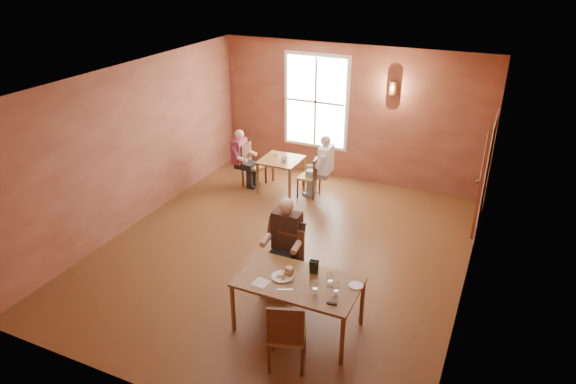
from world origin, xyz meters
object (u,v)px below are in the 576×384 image
at_px(diner_maroon, 253,159).
at_px(main_table, 298,304).
at_px(diner_main, 284,254).
at_px(second_table, 281,175).
at_px(chair_empty, 287,332).
at_px(chair_diner_main, 285,264).
at_px(diner_white, 310,167).
at_px(chair_diner_white, 309,176).
at_px(chair_diner_maroon, 254,165).

bearing_deg(diner_maroon, main_table, 35.25).
xyz_separation_m(diner_main, second_table, (-1.62, 3.34, -0.34)).
distance_m(chair_empty, diner_maroon, 5.51).
xyz_separation_m(main_table, diner_main, (-0.50, 0.62, 0.32)).
height_order(chair_diner_main, chair_empty, chair_diner_main).
distance_m(chair_empty, second_table, 5.18).
xyz_separation_m(diner_white, diner_maroon, (-1.36, 0.00, -0.04)).
height_order(chair_diner_main, diner_white, diner_white).
distance_m(chair_diner_main, diner_white, 3.44).
xyz_separation_m(main_table, diner_white, (-1.44, 3.96, 0.27)).
bearing_deg(diner_maroon, diner_white, 90.00).
bearing_deg(chair_diner_white, diner_main, -163.83).
bearing_deg(chair_diner_main, chair_diner_maroon, -55.58).
distance_m(main_table, chair_empty, 0.72).
xyz_separation_m(main_table, chair_empty, (0.15, -0.69, 0.12)).
xyz_separation_m(chair_diner_main, chair_empty, (0.65, -1.34, -0.00)).
xyz_separation_m(chair_diner_main, diner_main, (0.00, -0.03, 0.20)).
bearing_deg(chair_diner_main, chair_empty, 115.98).
xyz_separation_m(chair_empty, chair_diner_maroon, (-2.92, 4.65, -0.03)).
bearing_deg(main_table, chair_diner_main, 127.57).
bearing_deg(chair_diner_main, chair_diner_white, -73.69).
height_order(chair_diner_main, diner_maroon, diner_maroon).
xyz_separation_m(chair_diner_main, second_table, (-1.62, 3.31, -0.14)).
xyz_separation_m(main_table, chair_diner_main, (-0.50, 0.65, 0.12)).
height_order(chair_diner_main, chair_diner_maroon, chair_diner_main).
bearing_deg(chair_empty, second_table, 97.20).
relative_size(second_table, diner_maroon, 0.67).
height_order(main_table, diner_maroon, diner_maroon).
height_order(chair_empty, second_table, chair_empty).
relative_size(chair_diner_white, diner_white, 0.68).
bearing_deg(chair_diner_main, diner_main, 90.00).
bearing_deg(chair_diner_white, chair_diner_main, -163.69).
bearing_deg(diner_main, main_table, 128.88).
bearing_deg(diner_white, chair_diner_maroon, 90.00).
xyz_separation_m(diner_main, chair_empty, (0.65, -1.31, -0.20)).
relative_size(chair_empty, second_table, 1.22).
relative_size(diner_main, chair_empty, 1.40).
bearing_deg(chair_empty, diner_maroon, 103.57).
relative_size(main_table, chair_diner_main, 1.63).
bearing_deg(diner_white, diner_maroon, 90.00).
relative_size(chair_diner_main, diner_main, 0.71).
height_order(diner_main, diner_white, diner_main).
relative_size(diner_main, diner_white, 1.08).
bearing_deg(chair_empty, diner_white, 90.05).
distance_m(diner_main, diner_maroon, 4.06).
bearing_deg(diner_main, diner_white, -74.31).
xyz_separation_m(second_table, chair_diner_white, (0.65, 0.00, 0.09)).
relative_size(chair_diner_main, diner_maroon, 0.82).
height_order(second_table, chair_diner_maroon, chair_diner_maroon).
xyz_separation_m(diner_main, diner_white, (-0.94, 3.34, -0.05)).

